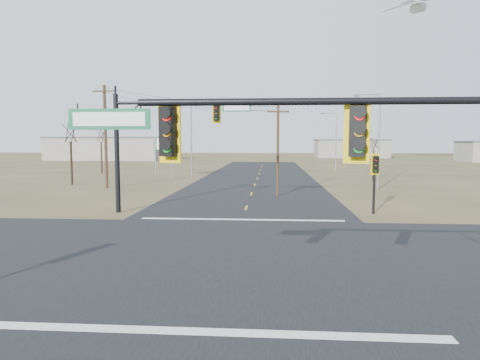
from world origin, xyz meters
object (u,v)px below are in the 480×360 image
utility_pole_near (278,148)px  streetlight_a (377,135)px  mast_arm_near (353,151)px  bare_tree_b (101,134)px  streetlight_b (335,138)px  highway_sign (163,149)px  streetlight_c (193,135)px  utility_pole_far (105,135)px  bare_tree_a (70,131)px  mast_arm_far (160,128)px  bare_tree_c (374,143)px  pedestal_signal_ne (375,169)px

utility_pole_near → streetlight_a: size_ratio=0.83×
mast_arm_near → bare_tree_b: (-26.58, 52.14, 1.26)m
streetlight_a → streetlight_b: 26.01m
utility_pole_near → highway_sign: 22.26m
streetlight_b → streetlight_a: bearing=-114.2°
mast_arm_near → streetlight_c: size_ratio=1.05×
utility_pole_far → highway_sign: size_ratio=1.95×
streetlight_a → streetlight_c: streetlight_c is taller
bare_tree_b → streetlight_a: bearing=-28.9°
bare_tree_a → bare_tree_b: (-3.55, 16.95, -0.04)m
bare_tree_b → mast_arm_far: bearing=-62.5°
bare_tree_c → mast_arm_near: bearing=-103.8°
utility_pole_near → streetlight_c: streetlight_c is taller
mast_arm_far → bare_tree_b: (-17.74, 34.13, 0.17)m
pedestal_signal_ne → streetlight_c: 32.84m
pedestal_signal_ne → streetlight_a: 15.08m
streetlight_b → bare_tree_b: bearing=166.3°
streetlight_a → bare_tree_a: (-31.43, 2.34, 0.52)m
mast_arm_near → streetlight_c: bearing=125.7°
streetlight_c → utility_pole_near: bearing=-73.0°
mast_arm_far → bare_tree_c: 30.19m
bare_tree_a → bare_tree_b: bare_tree_a is taller
mast_arm_far → streetlight_c: 28.63m
highway_sign → bare_tree_c: (25.48, -2.89, 0.70)m
bare_tree_b → highway_sign: bearing=-34.7°
streetlight_a → bare_tree_a: size_ratio=1.28×
pedestal_signal_ne → bare_tree_b: size_ratio=0.55×
utility_pole_near → bare_tree_c: (11.30, 14.27, 0.37)m
highway_sign → streetlight_c: (3.39, 2.15, 1.75)m
highway_sign → bare_tree_c: bare_tree_c is taller
mast_arm_near → pedestal_signal_ne: size_ratio=2.65×
bare_tree_a → bare_tree_c: size_ratio=1.28×
streetlight_c → bare_tree_b: 15.72m
pedestal_signal_ne → bare_tree_a: bearing=134.1°
pedestal_signal_ne → highway_sign: (-20.17, 25.96, 0.85)m
streetlight_a → pedestal_signal_ne: bearing=-118.3°
highway_sign → streetlight_c: size_ratio=0.53×
bare_tree_c → utility_pole_near: bearing=-128.4°
pedestal_signal_ne → bare_tree_b: bearing=118.2°
mast_arm_near → bare_tree_b: 58.54m
pedestal_signal_ne → utility_pole_near: utility_pole_near is taller
pedestal_signal_ne → streetlight_a: (3.54, 14.48, 2.32)m
highway_sign → bare_tree_a: size_ratio=0.72×
mast_arm_far → highway_sign: (-6.47, 26.32, -1.77)m
utility_pole_far → bare_tree_b: size_ratio=1.43×
pedestal_signal_ne → highway_sign: bearing=113.1°
streetlight_a → bare_tree_a: streetlight_a is taller
utility_pole_near → mast_arm_near: bearing=-87.6°
streetlight_c → bare_tree_b: (-14.66, 5.66, 0.19)m
streetlight_b → mast_arm_near: bearing=-122.6°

